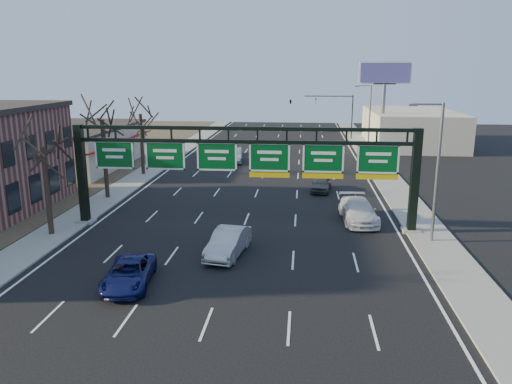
# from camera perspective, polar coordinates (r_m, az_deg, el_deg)

# --- Properties ---
(ground) EXTENTS (160.00, 160.00, 0.00)m
(ground) POSITION_cam_1_polar(r_m,az_deg,el_deg) (28.34, -3.37, -8.98)
(ground) COLOR black
(ground) RESTS_ON ground
(sidewalk_left) EXTENTS (3.00, 120.00, 0.12)m
(sidewalk_left) POSITION_cam_1_polar(r_m,az_deg,el_deg) (50.02, -14.48, 0.81)
(sidewalk_left) COLOR gray
(sidewalk_left) RESTS_ON ground
(sidewalk_right) EXTENTS (3.00, 120.00, 0.12)m
(sidewalk_right) POSITION_cam_1_polar(r_m,az_deg,el_deg) (47.88, 15.73, 0.16)
(sidewalk_right) COLOR gray
(sidewalk_right) RESTS_ON ground
(dirt_strip_left) EXTENTS (21.00, 120.00, 0.06)m
(dirt_strip_left) POSITION_cam_1_polar(r_m,az_deg,el_deg) (55.35, -26.45, 0.99)
(dirt_strip_left) COLOR #473D2B
(dirt_strip_left) RESTS_ON ground
(lane_markings) EXTENTS (21.60, 120.00, 0.01)m
(lane_markings) POSITION_cam_1_polar(r_m,az_deg,el_deg) (47.27, 0.29, 0.45)
(lane_markings) COLOR white
(lane_markings) RESTS_ON ground
(sign_gantry) EXTENTS (24.60, 1.20, 7.20)m
(sign_gantry) POSITION_cam_1_polar(r_m,az_deg,el_deg) (34.61, -1.21, 3.28)
(sign_gantry) COLOR black
(sign_gantry) RESTS_ON ground
(cream_strip) EXTENTS (10.90, 18.40, 4.70)m
(cream_strip) POSITION_cam_1_polar(r_m,az_deg,el_deg) (61.08, -19.49, 4.97)
(cream_strip) COLOR beige
(cream_strip) RESTS_ON ground
(building_right_distant) EXTENTS (12.00, 20.00, 5.00)m
(building_right_distant) POSITION_cam_1_polar(r_m,az_deg,el_deg) (77.91, 17.28, 7.02)
(building_right_distant) COLOR beige
(building_right_distant) RESTS_ON ground
(tree_gantry) EXTENTS (3.60, 3.60, 8.48)m
(tree_gantry) POSITION_cam_1_polar(r_m,az_deg,el_deg) (35.33, -23.35, 6.45)
(tree_gantry) COLOR black
(tree_gantry) RESTS_ON sidewalk_left
(tree_mid) EXTENTS (3.60, 3.60, 9.24)m
(tree_mid) POSITION_cam_1_polar(r_m,az_deg,el_deg) (44.26, -17.28, 9.21)
(tree_mid) COLOR black
(tree_mid) RESTS_ON sidewalk_left
(tree_far) EXTENTS (3.60, 3.60, 8.86)m
(tree_far) POSITION_cam_1_polar(r_m,az_deg,el_deg) (53.64, -13.16, 9.78)
(tree_far) COLOR black
(tree_far) RESTS_ON sidewalk_left
(streetlight_near) EXTENTS (2.15, 0.22, 9.00)m
(streetlight_near) POSITION_cam_1_polar(r_m,az_deg,el_deg) (33.40, 19.86, 2.85)
(streetlight_near) COLOR slate
(streetlight_near) RESTS_ON sidewalk_right
(streetlight_far) EXTENTS (2.15, 0.22, 9.00)m
(streetlight_far) POSITION_cam_1_polar(r_m,az_deg,el_deg) (66.58, 12.75, 8.46)
(streetlight_far) COLOR slate
(streetlight_far) RESTS_ON sidewalk_right
(billboard_right) EXTENTS (7.00, 0.50, 12.00)m
(billboard_right) POSITION_cam_1_polar(r_m,az_deg,el_deg) (71.63, 14.48, 11.93)
(billboard_right) COLOR slate
(billboard_right) RESTS_ON ground
(traffic_signal_mast) EXTENTS (10.16, 0.54, 7.00)m
(traffic_signal_mast) POSITION_cam_1_polar(r_m,az_deg,el_deg) (80.99, 6.62, 9.92)
(traffic_signal_mast) COLOR black
(traffic_signal_mast) RESTS_ON ground
(car_blue_suv) EXTENTS (2.81, 5.08, 1.35)m
(car_blue_suv) POSITION_cam_1_polar(r_m,az_deg,el_deg) (27.11, -14.32, -8.97)
(car_blue_suv) COLOR navy
(car_blue_suv) RESTS_ON ground
(car_silver_sedan) EXTENTS (2.43, 5.06, 1.60)m
(car_silver_sedan) POSITION_cam_1_polar(r_m,az_deg,el_deg) (30.33, -3.20, -5.79)
(car_silver_sedan) COLOR #A7A7AC
(car_silver_sedan) RESTS_ON ground
(car_white_wagon) EXTENTS (2.83, 5.86, 1.64)m
(car_white_wagon) POSITION_cam_1_polar(r_m,az_deg,el_deg) (37.57, 11.63, -2.12)
(car_white_wagon) COLOR silver
(car_white_wagon) RESTS_ON ground
(car_grey_far) EXTENTS (2.20, 4.30, 1.40)m
(car_grey_far) POSITION_cam_1_polar(r_m,az_deg,el_deg) (46.41, 7.48, 0.96)
(car_grey_far) COLOR #414346
(car_grey_far) RESTS_ON ground
(car_silver_distant) EXTENTS (2.37, 5.25, 1.67)m
(car_silver_distant) POSITION_cam_1_polar(r_m,az_deg,el_deg) (60.62, -2.51, 4.23)
(car_silver_distant) COLOR #ABACB0
(car_silver_distant) RESTS_ON ground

